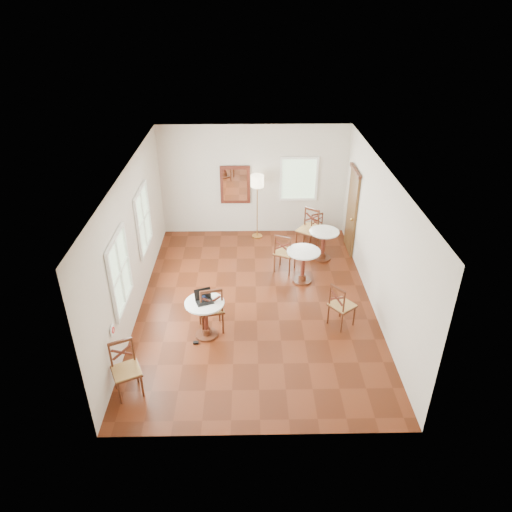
{
  "coord_description": "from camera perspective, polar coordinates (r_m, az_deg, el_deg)",
  "views": [
    {
      "loc": [
        -0.16,
        -8.41,
        5.96
      ],
      "look_at": [
        0.0,
        0.3,
        1.0
      ],
      "focal_mm": 32.99,
      "sensor_mm": 36.0,
      "label": 1
    }
  ],
  "objects": [
    {
      "name": "cafe_table_mid",
      "position": [
        10.82,
        5.72,
        -0.81
      ],
      "size": [
        0.77,
        0.77,
        0.81
      ],
      "color": "#4D2413",
      "rests_on": "ground"
    },
    {
      "name": "ground",
      "position": [
        10.31,
        0.03,
        -5.66
      ],
      "size": [
        7.0,
        7.0,
        0.0
      ],
      "primitive_type": "plane",
      "color": "#56210E",
      "rests_on": "ground"
    },
    {
      "name": "power_adapter",
      "position": [
        9.29,
        -7.3,
        -10.38
      ],
      "size": [
        0.11,
        0.06,
        0.04
      ],
      "primitive_type": "cube",
      "color": "black",
      "rests_on": "ground"
    },
    {
      "name": "floor_lamp",
      "position": [
        12.39,
        0.15,
        8.57
      ],
      "size": [
        0.34,
        0.34,
        1.77
      ],
      "color": "#BF8C3F",
      "rests_on": "ground"
    },
    {
      "name": "chair_near_a",
      "position": [
        9.28,
        -5.5,
        -6.3
      ],
      "size": [
        0.59,
        0.59,
        1.06
      ],
      "rotation": [
        0.0,
        0.0,
        3.37
      ],
      "color": "#4D2413",
      "rests_on": "ground"
    },
    {
      "name": "chair_mid_b",
      "position": [
        9.55,
        10.31,
        -5.9
      ],
      "size": [
        0.62,
        0.62,
        0.97
      ],
      "rotation": [
        0.0,
        0.0,
        2.23
      ],
      "color": "#4D2413",
      "rests_on": "ground"
    },
    {
      "name": "chair_near_b",
      "position": [
        8.27,
        -15.49,
        -13.12
      ],
      "size": [
        0.6,
        0.6,
        0.98
      ],
      "rotation": [
        0.0,
        0.0,
        0.44
      ],
      "color": "#4D2413",
      "rests_on": "ground"
    },
    {
      "name": "navy_mug",
      "position": [
        9.01,
        -6.38,
        -5.13
      ],
      "size": [
        0.12,
        0.08,
        0.09
      ],
      "color": "#0F1934",
      "rests_on": "cafe_table_near"
    },
    {
      "name": "chair_back_a",
      "position": [
        12.81,
        7.1,
        3.71
      ],
      "size": [
        0.47,
        0.47,
        0.81
      ],
      "rotation": [
        0.0,
        0.0,
        3.44
      ],
      "color": "#4D2413",
      "rests_on": "ground"
    },
    {
      "name": "cafe_table_near",
      "position": [
        9.16,
        -6.17,
        -7.14
      ],
      "size": [
        0.76,
        0.76,
        0.8
      ],
      "color": "#4D2413",
      "rests_on": "ground"
    },
    {
      "name": "laptop",
      "position": [
        8.99,
        -6.35,
        -5.14
      ],
      "size": [
        0.39,
        0.36,
        0.23
      ],
      "rotation": [
        0.0,
        0.0,
        0.36
      ],
      "color": "black",
      "rests_on": "cafe_table_near"
    },
    {
      "name": "chair_mid_a",
      "position": [
        11.2,
        3.49,
        0.43
      ],
      "size": [
        0.62,
        0.62,
        1.01
      ],
      "rotation": [
        0.0,
        0.0,
        2.71
      ],
      "color": "#4D2413",
      "rests_on": "ground"
    },
    {
      "name": "room_shell",
      "position": [
        9.59,
        -0.36,
        4.54
      ],
      "size": [
        5.02,
        7.02,
        3.01
      ],
      "color": "beige",
      "rests_on": "ground"
    },
    {
      "name": "mouse",
      "position": [
        9.1,
        -5.9,
        -4.91
      ],
      "size": [
        0.13,
        0.1,
        0.04
      ],
      "primitive_type": "ellipsoid",
      "rotation": [
        0.0,
        0.0,
        0.31
      ],
      "color": "black",
      "rests_on": "cafe_table_near"
    },
    {
      "name": "cafe_table_back",
      "position": [
        11.82,
        8.18,
        1.71
      ],
      "size": [
        0.74,
        0.74,
        0.78
      ],
      "color": "#4D2413",
      "rests_on": "ground"
    },
    {
      "name": "water_glass",
      "position": [
        8.94,
        -6.2,
        -5.44
      ],
      "size": [
        0.06,
        0.06,
        0.09
      ],
      "primitive_type": "cylinder",
      "color": "white",
      "rests_on": "cafe_table_near"
    },
    {
      "name": "chair_back_b",
      "position": [
        12.29,
        6.31,
        3.21
      ],
      "size": [
        0.68,
        0.68,
        1.06
      ],
      "rotation": [
        0.0,
        0.0,
        -0.64
      ],
      "color": "#4D2413",
      "rests_on": "ground"
    }
  ]
}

